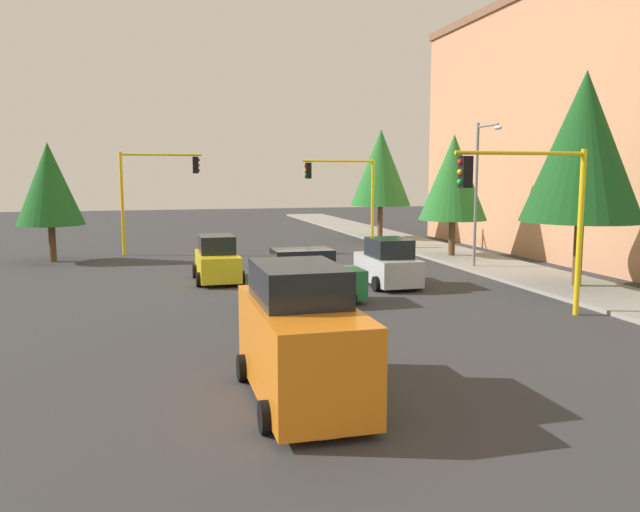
# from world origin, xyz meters

# --- Properties ---
(ground_plane) EXTENTS (120.00, 120.00, 0.00)m
(ground_plane) POSITION_xyz_m (0.00, 0.00, 0.00)
(ground_plane) COLOR #353538
(sidewalk_kerb) EXTENTS (80.00, 4.00, 0.15)m
(sidewalk_kerb) POSITION_xyz_m (-5.00, 10.50, 0.07)
(sidewalk_kerb) COLOR gray
(sidewalk_kerb) RESTS_ON ground
(lane_arrow_near) EXTENTS (2.40, 1.10, 1.10)m
(lane_arrow_near) POSITION_xyz_m (11.51, -3.00, 0.01)
(lane_arrow_near) COLOR silver
(lane_arrow_near) RESTS_ON ground
(apartment_block) EXTENTS (25.08, 9.30, 14.58)m
(apartment_block) POSITION_xyz_m (-7.57, 18.50, 7.30)
(apartment_block) COLOR tan
(apartment_block) RESTS_ON ground
(traffic_signal_far_right) EXTENTS (0.36, 4.59, 5.83)m
(traffic_signal_far_right) POSITION_xyz_m (-14.00, -5.72, 4.12)
(traffic_signal_far_right) COLOR yellow
(traffic_signal_far_right) RESTS_ON ground
(traffic_signal_near_left) EXTENTS (0.36, 4.59, 5.39)m
(traffic_signal_near_left) POSITION_xyz_m (6.00, 5.65, 3.83)
(traffic_signal_near_left) COLOR yellow
(traffic_signal_near_left) RESTS_ON ground
(traffic_signal_far_left) EXTENTS (0.36, 4.59, 5.52)m
(traffic_signal_far_left) POSITION_xyz_m (-14.00, 5.67, 3.91)
(traffic_signal_far_left) COLOR yellow
(traffic_signal_far_left) RESTS_ON ground
(street_lamp_curbside) EXTENTS (2.15, 0.28, 7.00)m
(street_lamp_curbside) POSITION_xyz_m (-3.61, 9.20, 4.35)
(street_lamp_curbside) COLOR slate
(street_lamp_curbside) RESTS_ON ground
(tree_roadside_far) EXTENTS (4.18, 4.18, 7.63)m
(tree_roadside_far) POSITION_xyz_m (-18.00, 9.50, 5.01)
(tree_roadside_far) COLOR brown
(tree_roadside_far) RESTS_ON ground
(tree_roadside_near) EXTENTS (4.68, 4.68, 8.58)m
(tree_roadside_near) POSITION_xyz_m (2.00, 10.50, 5.64)
(tree_roadside_near) COLOR brown
(tree_roadside_near) RESTS_ON ground
(tree_roadside_mid) EXTENTS (3.69, 3.69, 6.72)m
(tree_roadside_mid) POSITION_xyz_m (-8.00, 10.00, 4.40)
(tree_roadside_mid) COLOR brown
(tree_roadside_mid) RESTS_ON ground
(tree_opposite_side) EXTENTS (3.43, 3.43, 6.22)m
(tree_opposite_side) POSITION_xyz_m (-12.00, -11.00, 4.07)
(tree_opposite_side) COLOR brown
(tree_opposite_side) RESTS_ON ground
(delivery_van_orange) EXTENTS (4.80, 2.22, 2.77)m
(delivery_van_orange) POSITION_xyz_m (11.31, -3.02, 1.28)
(delivery_van_orange) COLOR orange
(delivery_van_orange) RESTS_ON ground
(car_yellow) EXTENTS (3.71, 1.97, 1.98)m
(car_yellow) POSITION_xyz_m (-3.64, -3.23, 0.90)
(car_yellow) COLOR yellow
(car_yellow) RESTS_ON ground
(car_green) EXTENTS (1.96, 3.99, 1.98)m
(car_green) POSITION_xyz_m (2.00, -0.65, 0.90)
(car_green) COLOR #1E7238
(car_green) RESTS_ON ground
(car_silver) EXTENTS (3.81, 2.00, 1.98)m
(car_silver) POSITION_xyz_m (-0.77, 3.48, 0.90)
(car_silver) COLOR #B2B5BA
(car_silver) RESTS_ON ground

